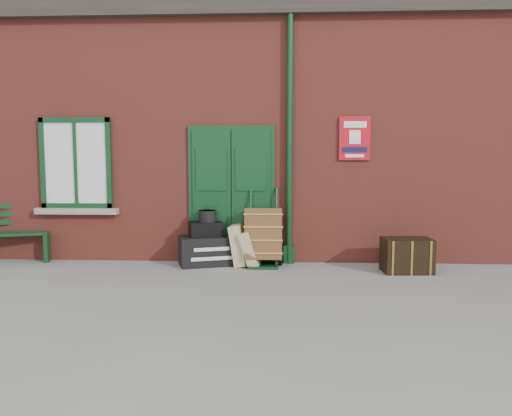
# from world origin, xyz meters

# --- Properties ---
(ground) EXTENTS (80.00, 80.00, 0.00)m
(ground) POSITION_xyz_m (0.00, 0.00, 0.00)
(ground) COLOR gray
(ground) RESTS_ON ground
(station_building) EXTENTS (10.30, 4.30, 4.36)m
(station_building) POSITION_xyz_m (-0.00, 3.49, 2.16)
(station_building) COLOR brown
(station_building) RESTS_ON ground
(bench) EXTENTS (1.67, 0.89, 0.99)m
(bench) POSITION_xyz_m (-4.19, 1.33, 0.50)
(bench) COLOR #0E361A
(bench) RESTS_ON ground
(houdini_trunk) EXTENTS (1.05, 0.79, 0.47)m
(houdini_trunk) POSITION_xyz_m (-0.65, 1.25, 0.23)
(houdini_trunk) COLOR black
(houdini_trunk) RESTS_ON ground
(strongbox) EXTENTS (0.61, 0.52, 0.23)m
(strongbox) POSITION_xyz_m (-0.70, 1.25, 0.59)
(strongbox) COLOR black
(strongbox) RESTS_ON houdini_trunk
(hatbox) EXTENTS (0.36, 0.36, 0.19)m
(hatbox) POSITION_xyz_m (-0.67, 1.25, 0.80)
(hatbox) COLOR black
(hatbox) RESTS_ON strongbox
(suitcase_back) EXTENTS (0.34, 0.50, 0.68)m
(suitcase_back) POSITION_xyz_m (-0.15, 1.24, 0.34)
(suitcase_back) COLOR tan
(suitcase_back) RESTS_ON ground
(suitcase_front) EXTENTS (0.38, 0.46, 0.59)m
(suitcase_front) POSITION_xyz_m (0.03, 1.14, 0.29)
(suitcase_front) COLOR tan
(suitcase_front) RESTS_ON ground
(porter_trolley) EXTENTS (0.61, 0.65, 1.23)m
(porter_trolley) POSITION_xyz_m (0.23, 1.23, 0.48)
(porter_trolley) COLOR #0E391A
(porter_trolley) RESTS_ON ground
(dark_trunk) EXTENTS (0.75, 0.52, 0.52)m
(dark_trunk) POSITION_xyz_m (2.43, 0.86, 0.26)
(dark_trunk) COLOR black
(dark_trunk) RESTS_ON ground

